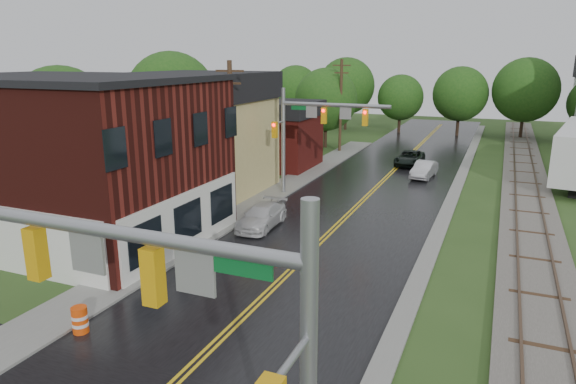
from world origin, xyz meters
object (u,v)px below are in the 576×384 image
Objects in this scene: utility_pole_b at (231,134)px; suv_dark at (410,158)px; brick_building at (69,157)px; utility_pole_c at (341,104)px; tree_left_a at (63,118)px; tree_left_b at (173,99)px; traffic_signal_near at (192,312)px; sedan_silver at (424,170)px; traffic_signal_far at (313,123)px; tree_left_c at (257,107)px; tree_left_e at (327,101)px; construction_barrel at (80,320)px; pickup_white at (262,217)px.

suv_dark is (7.60, 18.04, -4.09)m from utility_pole_b.
utility_pole_c reaches higher than brick_building.
tree_left_a is (-7.36, 6.90, 0.96)m from brick_building.
suv_dark is at bearing 62.06° from brick_building.
tree_left_a is at bearing -101.31° from tree_left_b.
traffic_signal_near is at bearing -76.26° from utility_pole_c.
tree_left_a is 26.77m from sedan_silver.
traffic_signal_near is at bearing -74.48° from traffic_signal_far.
brick_building is at bearing -43.13° from tree_left_a.
utility_pole_c is at bearing 30.20° from tree_left_c.
tree_left_c is 0.94× the size of tree_left_e.
tree_left_c is 8.02× the size of construction_barrel.
sedan_silver is at bearing -41.43° from utility_pole_c.
utility_pole_c is at bearing 95.14° from pickup_white.
utility_pole_b is at bearing -123.68° from traffic_signal_far.
brick_building is 1.59× the size of utility_pole_c.
pickup_white is at bearing -106.25° from sedan_silver.
tree_left_c is at bearing 63.44° from tree_left_b.
tree_left_a is 18.98m from tree_left_c.
brick_building is 1.95× the size of traffic_signal_near.
brick_building is 29.56m from utility_pole_c.
pickup_white is at bearing -36.70° from utility_pole_b.
traffic_signal_near is at bearing -39.17° from brick_building.
tree_left_e reaches higher than construction_barrel.
traffic_signal_near reaches higher than pickup_white.
traffic_signal_near is 10.60m from construction_barrel.
tree_left_b is (-11.05, -12.10, 1.00)m from utility_pole_c.
construction_barrel is (9.22, -32.74, -4.04)m from tree_left_c.
traffic_signal_far reaches higher than pickup_white.
brick_building is 31.12m from tree_left_e.
suv_dark is at bearing 41.31° from tree_left_a.
sedan_silver is at bearing -65.60° from suv_dark.
traffic_signal_far is 17.16m from tree_left_a.
suv_dark is at bearing 67.16° from utility_pole_b.
brick_building is 25.84m from sedan_silver.
utility_pole_b is 2.33× the size of sedan_silver.
traffic_signal_far is 16.56m from tree_left_c.
utility_pole_b is 17.10m from sedan_silver.
traffic_signal_far is at bearing 56.32° from utility_pole_b.
suv_dark is 4.73× the size of construction_barrel.
traffic_signal_far is 6.01m from utility_pole_b.
tree_left_e is at bearing 137.16° from utility_pole_c.
sedan_silver is (22.54, 13.72, -4.48)m from tree_left_a.
traffic_signal_far is 1.90× the size of sedan_silver.
traffic_signal_far reaches higher than suv_dark.
traffic_signal_far reaches higher than construction_barrel.
sedan_silver is (15.17, 20.62, -3.51)m from brick_building.
traffic_signal_near is 0.96× the size of tree_left_c.
utility_pole_c is at bearing -42.84° from tree_left_e.
tree_left_c is 7.82m from tree_left_e.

